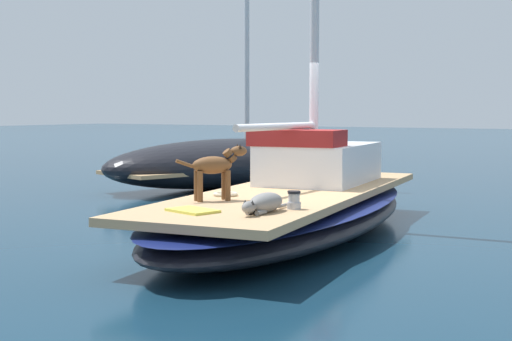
% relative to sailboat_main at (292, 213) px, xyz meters
% --- Properties ---
extents(ground_plane, '(120.00, 120.00, 0.00)m').
position_rel_sailboat_main_xyz_m(ground_plane, '(0.00, 0.00, -0.34)').
color(ground_plane, '#143347').
extents(sailboat_main, '(3.39, 7.49, 0.66)m').
position_rel_sailboat_main_xyz_m(sailboat_main, '(0.00, 0.00, 0.00)').
color(sailboat_main, black).
rests_on(sailboat_main, ground).
extents(cabin_house, '(1.66, 2.38, 0.84)m').
position_rel_sailboat_main_xyz_m(cabin_house, '(-0.15, 1.11, 0.67)').
color(cabin_house, silver).
rests_on(cabin_house, sailboat_main).
extents(dog_brown, '(0.62, 0.81, 0.70)m').
position_rel_sailboat_main_xyz_m(dog_brown, '(-0.26, -1.54, 0.75)').
color(dog_brown, brown).
rests_on(dog_brown, sailboat_main).
extents(dog_grey, '(0.27, 0.95, 0.22)m').
position_rel_sailboat_main_xyz_m(dog_grey, '(0.79, -2.14, 0.43)').
color(dog_grey, gray).
rests_on(dog_grey, sailboat_main).
extents(deck_winch, '(0.16, 0.16, 0.21)m').
position_rel_sailboat_main_xyz_m(deck_winch, '(0.94, -1.72, 0.42)').
color(deck_winch, '#B7B7BC').
rests_on(deck_winch, sailboat_main).
extents(coiled_rope, '(0.32, 0.32, 0.04)m').
position_rel_sailboat_main_xyz_m(coiled_rope, '(-0.44, -1.06, 0.35)').
color(coiled_rope, beige).
rests_on(coiled_rope, sailboat_main).
extents(deck_towel, '(0.64, 0.50, 0.03)m').
position_rel_sailboat_main_xyz_m(deck_towel, '(0.07, -2.49, 0.34)').
color(deck_towel, '#D8D14C').
rests_on(deck_towel, sailboat_main).
extents(moored_boat_port_side, '(4.06, 6.77, 7.90)m').
position_rel_sailboat_main_xyz_m(moored_boat_port_side, '(-4.40, 4.95, 0.26)').
color(moored_boat_port_side, black).
rests_on(moored_boat_port_side, ground).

